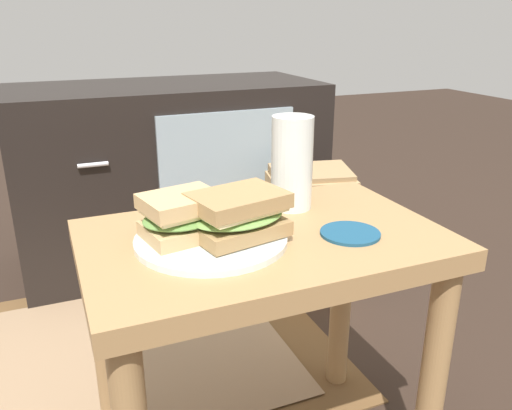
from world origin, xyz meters
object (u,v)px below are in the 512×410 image
Objects in this scene: plate at (211,239)px; coaster at (350,233)px; tv_cabinet at (172,173)px; sandwich_front at (182,216)px; sandwich_back at (238,214)px; beer_glass at (292,165)px; paper_bag at (309,232)px.

coaster is at bearing -15.16° from plate.
sandwich_front is at bearing -102.39° from tv_cabinet.
sandwich_back is 0.18m from beer_glass.
sandwich_back is at bearing -127.54° from paper_bag.
plate is 1.71× the size of sandwich_front.
sandwich_front reaches higher than coaster.
plate is 0.06m from sandwich_front.
sandwich_back reaches higher than sandwich_front.
paper_bag is (0.26, 0.60, -0.28)m from coaster.
tv_cabinet is 0.51m from paper_bag.
sandwich_back is (0.08, -0.03, 0.00)m from sandwich_front.
sandwich_front is 0.26m from coaster.
sandwich_front is 0.23m from beer_glass.
coaster is at bearing -13.86° from sandwich_back.
beer_glass reaches higher than tv_cabinet.
coaster is (0.25, -0.07, -0.04)m from sandwich_front.
tv_cabinet is at bearing 90.90° from beer_glass.
coaster is 0.25× the size of paper_bag.
plate reaches higher than coaster.
plate is 0.77m from paper_bag.
coaster is at bearing -78.64° from beer_glass.
coaster is at bearing -87.53° from tv_cabinet.
beer_glass reaches higher than sandwich_front.
tv_cabinet is at bearing 126.84° from paper_bag.
tv_cabinet is 5.88× the size of sandwich_back.
sandwich_front is 1.44× the size of coaster.
coaster is (0.17, -0.04, -0.04)m from sandwich_back.
plate is 1.41× the size of sandwich_back.
coaster is at bearing -16.05° from sandwich_front.
tv_cabinet is at bearing 82.47° from sandwich_back.
plate is 2.46× the size of coaster.
sandwich_front is 0.08m from sandwich_back.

